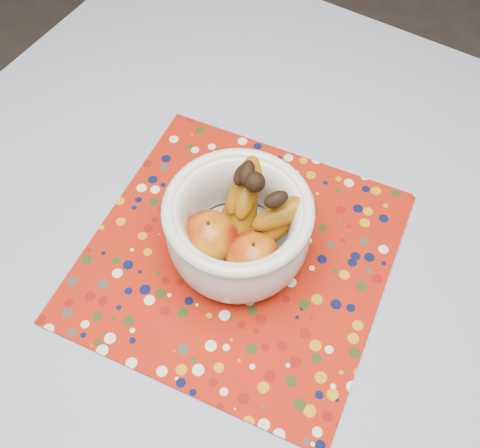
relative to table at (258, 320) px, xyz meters
The scene contains 4 objects.
table is the anchor object (origin of this frame).
tablecloth 0.08m from the table, ahead, with size 1.32×1.32×0.01m, color slate.
placemat 0.12m from the table, 145.92° to the left, with size 0.44×0.44×0.00m, color #951508.
fruit_bowl 0.18m from the table, 138.70° to the left, with size 0.22×0.22×0.16m.
Camera 1 is at (0.16, -0.31, 1.51)m, focal length 42.00 mm.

